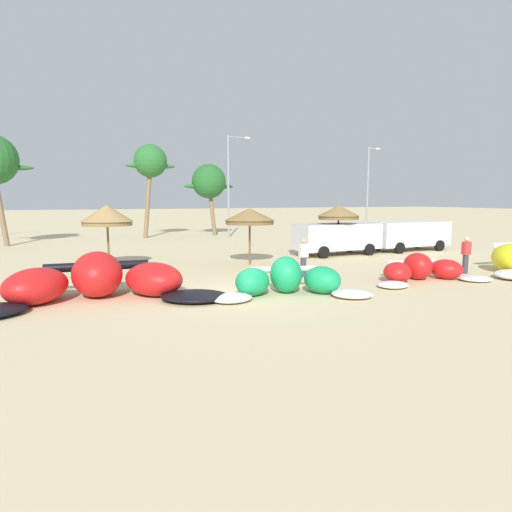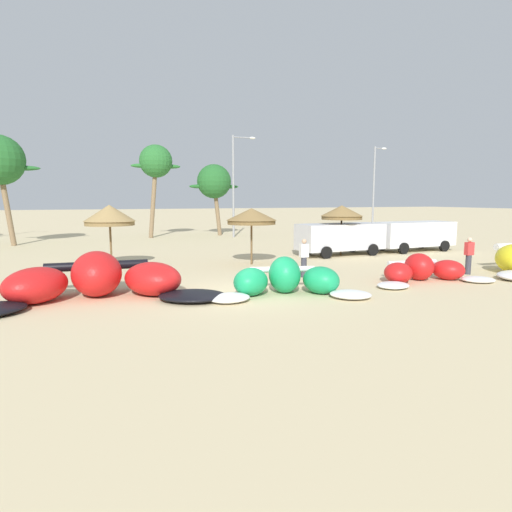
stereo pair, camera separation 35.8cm
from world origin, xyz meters
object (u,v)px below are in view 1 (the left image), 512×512
beach_umbrella_near_van (107,215)px  lamppost_west_center (230,180)px  kite_center (422,270)px  person_near_kites (303,258)px  beach_umbrella_middle (250,216)px  palm_center_left (209,182)px  palm_left_of_gap (150,163)px  kite_left (97,282)px  beach_umbrella_near_palms (339,212)px  lamppost_east_center (369,185)px  person_by_umbrellas (466,255)px  parked_van (407,233)px  kite_left_of_center (288,280)px  parked_car_second (336,236)px

beach_umbrella_near_van → lamppost_west_center: size_ratio=0.35×
kite_center → person_near_kites: person_near_kites is taller
beach_umbrella_middle → palm_center_left: (2.92, 17.44, 2.33)m
person_near_kites → palm_center_left: size_ratio=0.26×
palm_left_of_gap → lamppost_west_center: bearing=-17.4°
kite_left → palm_left_of_gap: 23.54m
beach_umbrella_near_palms → lamppost_east_center: 18.59m
person_by_umbrellas → palm_left_of_gap: palm_left_of_gap is taller
parked_van → kite_left_of_center: bearing=-146.2°
beach_umbrella_near_van → parked_van: (18.04, 0.10, -1.42)m
palm_left_of_gap → lamppost_west_center: (6.34, -1.99, -1.42)m
kite_center → lamppost_west_center: size_ratio=0.64×
beach_umbrella_near_van → beach_umbrella_near_palms: (12.67, -0.21, -0.01)m
kite_center → parked_van: size_ratio=1.03×
parked_van → palm_left_of_gap: size_ratio=0.68×
beach_umbrella_near_van → beach_umbrella_middle: (6.62, -1.55, -0.09)m
kite_left → person_by_umbrellas: 15.26m
lamppost_west_center → lamppost_east_center: bearing=0.2°
lamppost_west_center → kite_left: bearing=-119.6°
palm_center_left → parked_van: bearing=-61.7°
beach_umbrella_near_van → palm_center_left: (9.54, 15.89, 2.24)m
parked_van → palm_left_of_gap: palm_left_of_gap is taller
kite_left_of_center → palm_left_of_gap: size_ratio=0.71×
beach_umbrella_near_van → parked_van: size_ratio=0.57×
palm_left_of_gap → lamppost_east_center: size_ratio=0.94×
kite_left → kite_left_of_center: 6.33m
kite_center → parked_van: 10.58m
beach_umbrella_near_van → parked_van: beach_umbrella_near_van is taller
kite_center → palm_center_left: palm_center_left is taller
palm_center_left → lamppost_west_center: lamppost_west_center is taller
kite_left → lamppost_west_center: 23.69m
kite_center → beach_umbrella_near_palms: (1.16, 7.98, 2.08)m
kite_left → beach_umbrella_near_van: bearing=83.7°
palm_center_left → person_near_kites: bearing=-95.6°
kite_left → kite_center: bearing=-6.8°
parked_car_second → beach_umbrella_near_van: bearing=180.0°
beach_umbrella_middle → person_near_kites: bearing=-78.8°
beach_umbrella_near_palms → parked_van: bearing=3.3°
palm_left_of_gap → parked_van: bearing=-48.5°
beach_umbrella_near_van → kite_left_of_center: bearing=-57.4°
palm_left_of_gap → kite_left_of_center: bearing=-87.7°
person_near_kites → lamppost_east_center: lamppost_east_center is taller
parked_van → lamppost_east_center: (6.93, 13.46, 3.52)m
beach_umbrella_near_palms → parked_car_second: beach_umbrella_near_palms is taller
person_by_umbrellas → lamppost_west_center: (-3.72, 21.13, 4.03)m
beach_umbrella_near_palms → palm_left_of_gap: 18.15m
kite_left → lamppost_west_center: (11.51, 20.26, 4.26)m
person_by_umbrellas → palm_center_left: size_ratio=0.26×
kite_left_of_center → beach_umbrella_near_van: 10.17m
beach_umbrella_near_van → beach_umbrella_near_palms: size_ratio=1.03×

